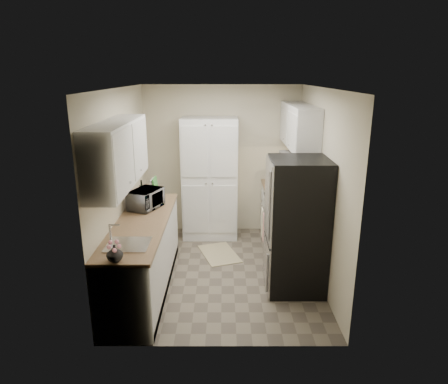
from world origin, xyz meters
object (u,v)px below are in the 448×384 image
object	(u,v)px
pantry_cabinet	(210,179)
refrigerator	(297,226)
toaster_oven	(279,176)
electric_range	(288,229)
microwave	(146,199)
wine_bottle	(142,191)

from	to	relation	value
pantry_cabinet	refrigerator	distance (m)	2.07
pantry_cabinet	refrigerator	size ratio (longest dim) A/B	1.18
pantry_cabinet	toaster_oven	size ratio (longest dim) A/B	4.70
electric_range	microwave	xyz separation A→B (m)	(-1.99, -0.33, 0.57)
pantry_cabinet	toaster_oven	world-z (taller)	pantry_cabinet
pantry_cabinet	wine_bottle	xyz separation A→B (m)	(-0.94, -0.92, 0.06)
pantry_cabinet	toaster_oven	distance (m)	1.14
refrigerator	wine_bottle	size ratio (longest dim) A/B	6.15
microwave	toaster_oven	bearing A→B (deg)	-34.36
microwave	toaster_oven	world-z (taller)	microwave
refrigerator	electric_range	bearing A→B (deg)	87.52
refrigerator	pantry_cabinet	bearing A→B (deg)	123.46
electric_range	wine_bottle	size ratio (longest dim) A/B	4.09
microwave	wine_bottle	size ratio (longest dim) A/B	1.70
pantry_cabinet	refrigerator	world-z (taller)	pantry_cabinet
electric_range	refrigerator	xyz separation A→B (m)	(-0.03, -0.80, 0.37)
pantry_cabinet	toaster_oven	xyz separation A→B (m)	(1.14, 0.02, 0.04)
electric_range	toaster_oven	size ratio (longest dim) A/B	2.65
microwave	wine_bottle	world-z (taller)	wine_bottle
refrigerator	wine_bottle	bearing A→B (deg)	158.86
refrigerator	microwave	size ratio (longest dim) A/B	3.62
refrigerator	toaster_oven	distance (m)	1.76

